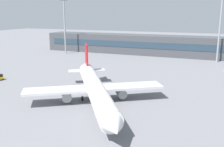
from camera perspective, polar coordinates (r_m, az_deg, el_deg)
ground_plane at (r=70.88m, az=1.24°, el=-2.48°), size 400.00×400.00×0.00m
terminal_building at (r=122.36m, az=10.67°, el=6.14°), size 114.79×12.13×9.00m
airplane_near at (r=55.69m, az=-3.74°, el=-3.38°), size 28.41×38.26×10.87m
floodlight_tower_west at (r=109.78m, az=22.90°, el=11.02°), size 3.20×0.80×29.56m
floodlight_tower_east at (r=125.88m, az=-10.46°, el=11.17°), size 3.20×0.80×26.05m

